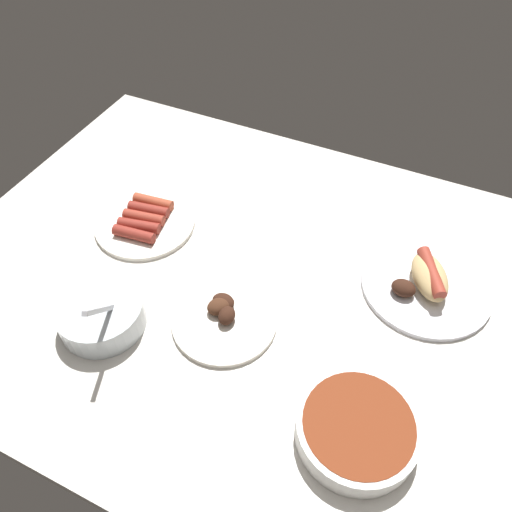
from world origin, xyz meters
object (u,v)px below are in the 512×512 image
object	(u,v)px
plate_grilled_meat	(225,318)
plate_hotdog_assembled	(426,282)
bowl_chili	(357,429)
bowl_coleslaw	(101,313)
plate_sausages	(145,221)

from	to	relation	value
plate_grilled_meat	plate_hotdog_assembled	world-z (taller)	plate_hotdog_assembled
bowl_chili	bowl_coleslaw	world-z (taller)	bowl_coleslaw
plate_grilled_meat	bowl_coleslaw	xyz separation A→B (cm)	(-19.12, -9.40, 2.03)
plate_grilled_meat	bowl_chili	bearing A→B (deg)	-20.52
plate_sausages	bowl_chili	xyz separation A→B (cm)	(53.40, -24.62, 1.37)
bowl_chili	bowl_coleslaw	xyz separation A→B (cm)	(-46.32, 0.78, 0.50)
plate_grilled_meat	plate_hotdog_assembled	xyz separation A→B (cm)	(30.53, 22.34, 0.76)
plate_hotdog_assembled	bowl_coleslaw	distance (cm)	58.95
plate_grilled_meat	plate_hotdog_assembled	bearing A→B (deg)	36.19
plate_sausages	bowl_coleslaw	distance (cm)	24.94
bowl_coleslaw	plate_grilled_meat	bearing A→B (deg)	26.18
plate_grilled_meat	bowl_chili	xyz separation A→B (cm)	(27.19, -10.18, 1.53)
bowl_coleslaw	plate_hotdog_assembled	bearing A→B (deg)	32.59
plate_sausages	bowl_chili	bearing A→B (deg)	-24.75
plate_sausages	bowl_chili	size ratio (longest dim) A/B	1.14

